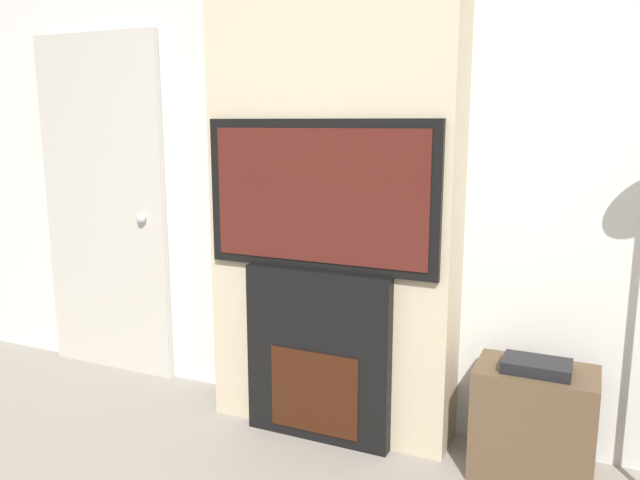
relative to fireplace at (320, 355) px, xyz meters
The scene contains 6 objects.
wall_back 0.99m from the fireplace, 90.00° to the left, with size 6.00×0.06×2.70m.
chimney_breast 0.94m from the fireplace, 90.00° to the left, with size 1.21×0.29×2.70m.
fireplace is the anchor object (origin of this frame).
television 0.77m from the fireplace, 90.00° to the right, with size 1.14×0.07×0.69m.
media_stand 1.00m from the fireplace, ahead, with size 0.50×0.32×0.54m.
entry_door 1.69m from the fireplace, behind, with size 0.90×0.09×2.03m.
Camera 1 is at (1.17, -0.88, 1.52)m, focal length 35.00 mm.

